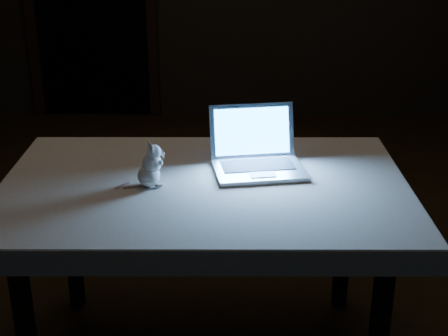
# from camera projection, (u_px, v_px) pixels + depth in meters

# --- Properties ---
(floor) EXTENTS (5.00, 5.00, 0.00)m
(floor) POSITION_uv_depth(u_px,v_px,m) (216.00, 269.00, 3.19)
(floor) COLOR black
(floor) RESTS_ON ground
(table) EXTENTS (1.39, 0.92, 0.73)m
(table) POSITION_uv_depth(u_px,v_px,m) (205.00, 273.00, 2.46)
(table) COLOR black
(table) RESTS_ON floor
(tablecloth) EXTENTS (1.53, 1.08, 0.08)m
(tablecloth) POSITION_uv_depth(u_px,v_px,m) (199.00, 190.00, 2.36)
(tablecloth) COLOR beige
(tablecloth) RESTS_ON table
(laptop) EXTENTS (0.37, 0.34, 0.22)m
(laptop) POSITION_uv_depth(u_px,v_px,m) (260.00, 144.00, 2.37)
(laptop) COLOR #ADADB2
(laptop) RESTS_ON tablecloth
(plush_mouse) EXTENTS (0.14, 0.14, 0.16)m
(plush_mouse) POSITION_uv_depth(u_px,v_px,m) (148.00, 165.00, 2.27)
(plush_mouse) COLOR white
(plush_mouse) RESTS_ON tablecloth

